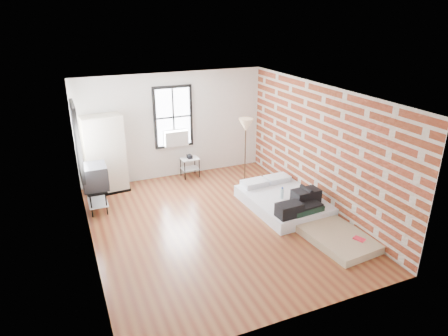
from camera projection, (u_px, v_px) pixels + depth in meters
name	position (u px, v px, depth m)	size (l,w,h in m)	color
ground	(216.00, 225.00, 8.50)	(6.00, 6.00, 0.00)	#5A2717
room_shell	(219.00, 141.00, 8.25)	(5.02, 6.02, 2.80)	silver
mattress_main	(285.00, 200.00, 9.17)	(1.63, 2.15, 0.67)	white
mattress_bare	(323.00, 226.00, 8.18)	(1.23, 2.08, 0.43)	tan
wardrobe	(105.00, 155.00, 9.73)	(1.03, 0.64, 1.94)	black
side_table	(190.00, 162.00, 10.79)	(0.49, 0.40, 0.63)	black
floor_lamp	(246.00, 128.00, 10.09)	(0.37, 0.37, 1.72)	black
tv_stand	(95.00, 178.00, 8.86)	(0.55, 0.78, 1.09)	black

